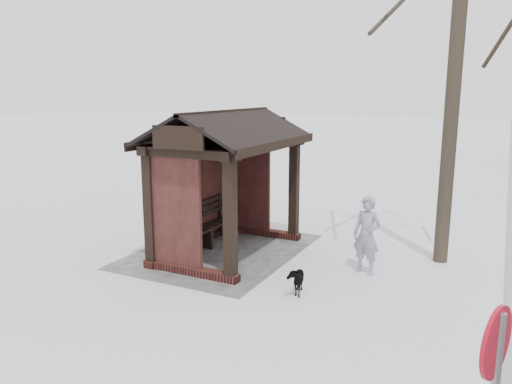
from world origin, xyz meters
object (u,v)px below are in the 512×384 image
Objects in this scene: road_sign at (493,381)px; pedestrian at (367,235)px; bus_shelter at (221,154)px; dog at (296,279)px.

pedestrian is at bearing -140.31° from road_sign.
pedestrian is at bearing 92.11° from bus_shelter.
road_sign is (4.11, 3.14, 1.25)m from dog.
road_sign reaches higher than pedestrian.
dog is at bearing -125.18° from road_sign.
bus_shelter reaches higher than road_sign.
dog is at bearing -103.71° from pedestrian.
bus_shelter reaches higher than dog.
dog is 5.32m from road_sign.
bus_shelter is 7.77m from road_sign.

